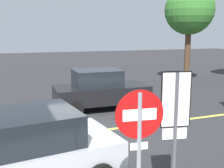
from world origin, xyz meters
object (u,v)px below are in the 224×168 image
at_px(car_black_mid_road, 100,89).
at_px(car_silver_behind_van, 22,151).
at_px(tree_left_verge, 189,11).
at_px(speed_limit_sign, 175,114).
at_px(stop_sign, 139,138).

height_order(car_black_mid_road, car_silver_behind_van, car_black_mid_road).
height_order(car_silver_behind_van, tree_left_verge, tree_left_verge).
relative_size(car_black_mid_road, car_silver_behind_van, 0.94).
xyz_separation_m(speed_limit_sign, car_black_mid_road, (0.91, 6.90, -0.93)).
bearing_deg(tree_left_verge, car_silver_behind_van, -138.98).
height_order(stop_sign, car_silver_behind_van, stop_sign).
height_order(stop_sign, speed_limit_sign, speed_limit_sign).
distance_m(car_black_mid_road, tree_left_verge, 9.00).
bearing_deg(car_silver_behind_van, stop_sign, -50.99).
relative_size(stop_sign, tree_left_verge, 0.38).
bearing_deg(speed_limit_sign, car_black_mid_road, 82.46).
bearing_deg(stop_sign, speed_limit_sign, 23.23).
distance_m(stop_sign, tree_left_verge, 14.69).
relative_size(stop_sign, car_silver_behind_van, 0.55).
bearing_deg(speed_limit_sign, car_silver_behind_van, 146.99).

